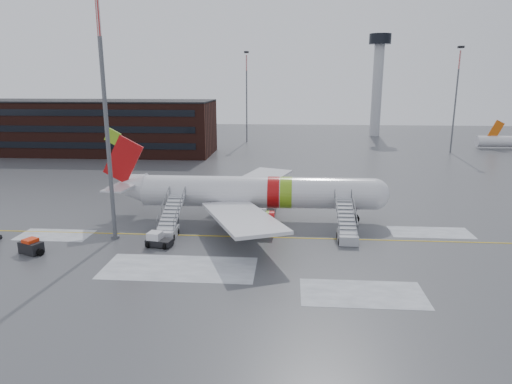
# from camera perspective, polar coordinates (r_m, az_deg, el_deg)

# --- Properties ---
(ground) EXTENTS (260.00, 260.00, 0.00)m
(ground) POSITION_cam_1_polar(r_m,az_deg,el_deg) (51.34, -0.36, -5.27)
(ground) COLOR #494C4F
(ground) RESTS_ON ground
(airliner) EXTENTS (35.03, 32.97, 11.18)m
(airliner) POSITION_cam_1_polar(r_m,az_deg,el_deg) (55.69, -0.82, -0.07)
(airliner) COLOR silver
(airliner) RESTS_ON ground
(airstair_fwd) EXTENTS (2.05, 7.70, 3.48)m
(airstair_fwd) POSITION_cam_1_polar(r_m,az_deg,el_deg) (50.26, 11.27, -4.69)
(airstair_fwd) COLOR #AAACB1
(airstair_fwd) RESTS_ON ground
(airstair_aft) EXTENTS (2.05, 7.70, 3.48)m
(airstair_aft) POSITION_cam_1_polar(r_m,az_deg,el_deg) (51.58, -10.84, -4.19)
(airstair_aft) COLOR silver
(airstair_aft) RESTS_ON ground
(pushback_tug) EXTENTS (2.84, 2.32, 1.51)m
(pushback_tug) POSITION_cam_1_polar(r_m,az_deg,el_deg) (48.57, -12.18, -5.90)
(pushback_tug) COLOR black
(pushback_tug) RESTS_ON ground
(baggage_tractor) EXTENTS (3.10, 2.13, 1.52)m
(baggage_tractor) POSITION_cam_1_polar(r_m,az_deg,el_deg) (50.83, -26.30, -6.20)
(baggage_tractor) COLOR black
(baggage_tractor) RESTS_ON ground
(light_mast_near) EXTENTS (1.20, 1.20, 26.47)m
(light_mast_near) POSITION_cam_1_polar(r_m,az_deg,el_deg) (49.67, -18.30, 9.52)
(light_mast_near) COLOR #595B60
(light_mast_near) RESTS_ON ground
(terminal_building) EXTENTS (62.00, 16.11, 12.30)m
(terminal_building) POSITION_cam_1_polar(r_m,az_deg,el_deg) (114.81, -21.20, 7.61)
(terminal_building) COLOR #3F1E16
(terminal_building) RESTS_ON ground
(control_tower) EXTENTS (6.40, 6.40, 30.00)m
(control_tower) POSITION_cam_1_polar(r_m,az_deg,el_deg) (145.72, 15.01, 14.15)
(control_tower) COLOR #B2B5BA
(control_tower) RESTS_ON ground
(light_mast_far_ne) EXTENTS (1.20, 1.20, 24.25)m
(light_mast_far_ne) POSITION_cam_1_polar(r_m,az_deg,el_deg) (116.78, 23.75, 11.24)
(light_mast_far_ne) COLOR #595B60
(light_mast_far_ne) RESTS_ON ground
(light_mast_far_n) EXTENTS (1.20, 1.20, 24.25)m
(light_mast_far_n) POSITION_cam_1_polar(r_m,az_deg,el_deg) (126.95, -1.18, 12.49)
(light_mast_far_n) COLOR #595B60
(light_mast_far_n) RESTS_ON ground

